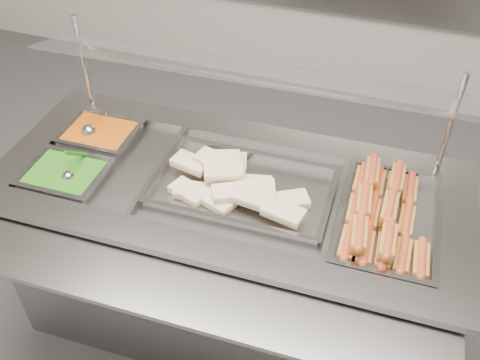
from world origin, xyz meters
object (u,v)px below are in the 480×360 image
(ladle, at_px, (90,130))
(sneeze_guard, at_px, (245,73))
(serving_spoon, at_px, (70,173))
(pan_hotdogs, at_px, (387,224))
(pan_wraps, at_px, (242,190))
(steam_counter, at_px, (229,256))

(ladle, bearing_deg, sneeze_guard, 9.42)
(serving_spoon, bearing_deg, sneeze_guard, 33.03)
(pan_hotdogs, xyz_separation_m, serving_spoon, (-1.10, -0.17, 0.05))
(ladle, relative_size, serving_spoon, 1.12)
(sneeze_guard, distance_m, ladle, 0.69)
(pan_wraps, xyz_separation_m, serving_spoon, (-0.60, -0.16, 0.03))
(sneeze_guard, height_order, pan_hotdogs, sneeze_guard)
(sneeze_guard, relative_size, pan_hotdogs, 2.95)
(ladle, height_order, serving_spoon, serving_spoon)
(pan_wraps, distance_m, ladle, 0.68)
(pan_wraps, bearing_deg, sneeze_guard, 107.44)
(steam_counter, height_order, pan_wraps, pan_wraps)
(ladle, bearing_deg, serving_spoon, -73.89)
(serving_spoon, bearing_deg, ladle, 106.11)
(serving_spoon, bearing_deg, pan_hotdogs, 8.99)
(steam_counter, xyz_separation_m, sneeze_guard, (-0.01, 0.19, 0.73))
(serving_spoon, bearing_deg, pan_wraps, 14.62)
(pan_wraps, bearing_deg, steam_counter, -177.90)
(steam_counter, relative_size, ladle, 9.74)
(sneeze_guard, distance_m, serving_spoon, 0.71)
(pan_hotdogs, height_order, pan_wraps, same)
(pan_hotdogs, xyz_separation_m, ladle, (-1.17, 0.07, 0.04))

